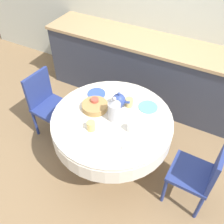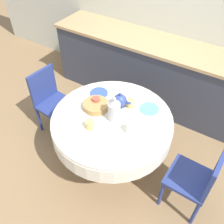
# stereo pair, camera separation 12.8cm
# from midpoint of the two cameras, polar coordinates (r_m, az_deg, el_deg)

# --- Properties ---
(ground_plane) EXTENTS (12.00, 12.00, 0.00)m
(ground_plane) POSITION_cam_midpoint_polar(r_m,az_deg,el_deg) (3.09, -1.21, -11.05)
(ground_plane) COLOR #8E704C
(wall_back) EXTENTS (7.00, 0.05, 2.60)m
(wall_back) POSITION_cam_midpoint_polar(r_m,az_deg,el_deg) (3.52, 12.61, 22.48)
(wall_back) COLOR beige
(wall_back) RESTS_ON ground_plane
(kitchen_counter) EXTENTS (3.24, 0.64, 0.95)m
(kitchen_counter) POSITION_cam_midpoint_polar(r_m,az_deg,el_deg) (3.62, 8.89, 8.70)
(kitchen_counter) COLOR #383D4C
(kitchen_counter) RESTS_ON ground_plane
(dining_table) EXTENTS (1.25, 1.25, 0.74)m
(dining_table) POSITION_cam_midpoint_polar(r_m,az_deg,el_deg) (2.61, -1.41, -3.29)
(dining_table) COLOR tan
(dining_table) RESTS_ON ground_plane
(chair_left) EXTENTS (0.41, 0.41, 0.86)m
(chair_left) POSITION_cam_midpoint_polar(r_m,az_deg,el_deg) (2.54, 18.14, -13.12)
(chair_left) COLOR navy
(chair_left) RESTS_ON ground_plane
(chair_right) EXTENTS (0.43, 0.43, 0.86)m
(chair_right) POSITION_cam_midpoint_polar(r_m,az_deg,el_deg) (3.20, -15.75, 2.17)
(chair_right) COLOR navy
(chair_right) RESTS_ON ground_plane
(plate_near_left) EXTENTS (0.20, 0.20, 0.01)m
(plate_near_left) POSITION_cam_midpoint_polar(r_m,az_deg,el_deg) (2.46, -10.56, -3.56)
(plate_near_left) COLOR white
(plate_near_left) RESTS_ON dining_table
(cup_near_left) EXTENTS (0.08, 0.08, 0.10)m
(cup_near_left) POSITION_cam_midpoint_polar(r_m,az_deg,el_deg) (2.39, -6.35, -3.22)
(cup_near_left) COLOR #DBB766
(cup_near_left) RESTS_ON dining_table
(plate_near_right) EXTENTS (0.20, 0.20, 0.01)m
(plate_near_right) POSITION_cam_midpoint_polar(r_m,az_deg,el_deg) (2.27, 3.09, -7.78)
(plate_near_right) COLOR white
(plate_near_right) RESTS_ON dining_table
(cup_near_right) EXTENTS (0.08, 0.08, 0.10)m
(cup_near_right) POSITION_cam_midpoint_polar(r_m,az_deg,el_deg) (2.37, 2.92, -3.55)
(cup_near_right) COLOR white
(cup_near_right) RESTS_ON dining_table
(plate_far_left) EXTENTS (0.20, 0.20, 0.01)m
(plate_far_left) POSITION_cam_midpoint_polar(r_m,az_deg,el_deg) (2.80, -4.87, 4.16)
(plate_far_left) COLOR #3856AD
(plate_far_left) RESTS_ON dining_table
(cup_far_left) EXTENTS (0.08, 0.08, 0.10)m
(cup_far_left) POSITION_cam_midpoint_polar(r_m,az_deg,el_deg) (2.63, -5.34, 2.18)
(cup_far_left) COLOR #CC4C3D
(cup_far_left) RESTS_ON dining_table
(plate_far_right) EXTENTS (0.20, 0.20, 0.01)m
(plate_far_right) POSITION_cam_midpoint_polar(r_m,az_deg,el_deg) (2.65, 6.90, 1.11)
(plate_far_right) COLOR #60BCB7
(plate_far_right) RESTS_ON dining_table
(cup_far_right) EXTENTS (0.08, 0.08, 0.10)m
(cup_far_right) POSITION_cam_midpoint_polar(r_m,az_deg,el_deg) (2.62, 2.54, 2.20)
(cup_far_right) COLOR #DBB766
(cup_far_right) RESTS_ON dining_table
(coffee_carafe) EXTENTS (0.13, 0.13, 0.28)m
(coffee_carafe) POSITION_cam_midpoint_polar(r_m,az_deg,el_deg) (2.43, -0.99, 0.52)
(coffee_carafe) COLOR #B2B2B7
(coffee_carafe) RESTS_ON dining_table
(teapot) EXTENTS (0.20, 0.14, 0.19)m
(teapot) POSITION_cam_midpoint_polar(r_m,az_deg,el_deg) (2.59, 0.16, 2.66)
(teapot) COLOR #33478E
(teapot) RESTS_ON dining_table
(bread_basket) EXTENTS (0.27, 0.27, 0.06)m
(bread_basket) POSITION_cam_midpoint_polar(r_m,az_deg,el_deg) (2.61, -5.35, 1.28)
(bread_basket) COLOR #AD844C
(bread_basket) RESTS_ON dining_table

